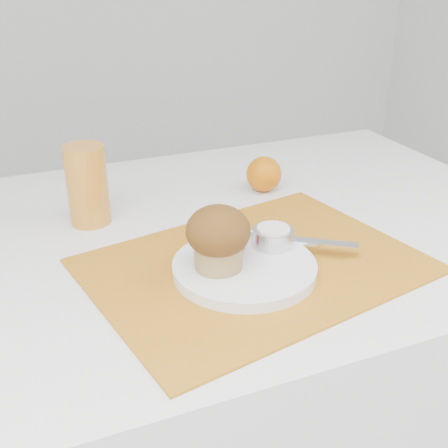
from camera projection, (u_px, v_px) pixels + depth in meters
name	position (u px, v px, depth m)	size (l,w,h in m)	color
table	(220.00, 389.00, 1.16)	(1.20, 0.80, 0.75)	white
placemat	(255.00, 265.00, 0.87)	(0.49, 0.36, 0.00)	#BD741A
plate	(244.00, 268.00, 0.84)	(0.22, 0.22, 0.02)	white
ramekin	(273.00, 237.00, 0.88)	(0.06, 0.06, 0.03)	silver
cream	(273.00, 229.00, 0.87)	(0.05, 0.05, 0.01)	white
raspberry_near	(239.00, 245.00, 0.87)	(0.02, 0.02, 0.02)	#4F0204
raspberry_far	(263.00, 242.00, 0.88)	(0.02, 0.02, 0.02)	#550210
butter_knife	(286.00, 240.00, 0.90)	(0.23, 0.02, 0.01)	white
orange	(264.00, 174.00, 1.13)	(0.07, 0.07, 0.07)	orange
juice_glass	(87.00, 185.00, 0.98)	(0.07, 0.07, 0.14)	orange
muffin	(218.00, 237.00, 0.80)	(0.09, 0.09, 0.10)	tan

